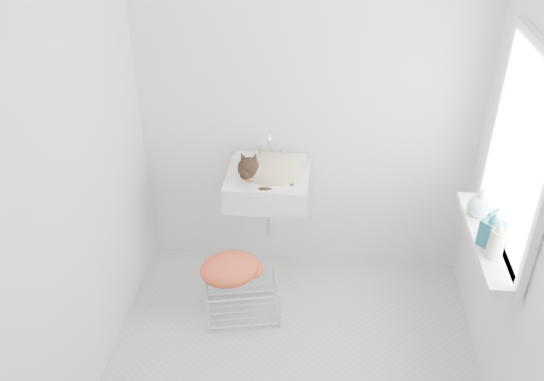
# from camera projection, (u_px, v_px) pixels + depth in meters

# --- Properties ---
(floor) EXTENTS (2.20, 2.00, 0.02)m
(floor) POSITION_uv_depth(u_px,v_px,m) (293.00, 361.00, 3.47)
(floor) COLOR #A7A8A9
(floor) RESTS_ON ground
(back_wall) EXTENTS (2.20, 0.02, 2.50)m
(back_wall) POSITION_uv_depth(u_px,v_px,m) (307.00, 101.00, 3.66)
(back_wall) COLOR white
(back_wall) RESTS_ON ground
(right_wall) EXTENTS (0.02, 2.00, 2.50)m
(right_wall) POSITION_uv_depth(u_px,v_px,m) (532.00, 193.00, 2.72)
(right_wall) COLOR white
(right_wall) RESTS_ON ground
(left_wall) EXTENTS (0.02, 2.00, 2.50)m
(left_wall) POSITION_uv_depth(u_px,v_px,m) (79.00, 171.00, 2.90)
(left_wall) COLOR white
(left_wall) RESTS_ON ground
(window_glass) EXTENTS (0.01, 0.80, 1.00)m
(window_glass) POSITION_uv_depth(u_px,v_px,m) (522.00, 154.00, 2.84)
(window_glass) COLOR white
(window_glass) RESTS_ON right_wall
(window_frame) EXTENTS (0.04, 0.90, 1.10)m
(window_frame) POSITION_uv_depth(u_px,v_px,m) (519.00, 154.00, 2.84)
(window_frame) COLOR white
(window_frame) RESTS_ON right_wall
(windowsill) EXTENTS (0.16, 0.88, 0.04)m
(windowsill) POSITION_uv_depth(u_px,v_px,m) (486.00, 239.00, 3.12)
(windowsill) COLOR white
(windowsill) RESTS_ON right_wall
(sink) EXTENTS (0.52, 0.46, 0.21)m
(sink) POSITION_uv_depth(u_px,v_px,m) (268.00, 174.00, 3.67)
(sink) COLOR white
(sink) RESTS_ON back_wall
(faucet) EXTENTS (0.19, 0.13, 0.19)m
(faucet) POSITION_uv_depth(u_px,v_px,m) (271.00, 142.00, 3.75)
(faucet) COLOR silver
(faucet) RESTS_ON sink
(cat) EXTENTS (0.44, 0.38, 0.25)m
(cat) POSITION_uv_depth(u_px,v_px,m) (270.00, 170.00, 3.63)
(cat) COLOR tan
(cat) RESTS_ON sink
(wire_rack) EXTENTS (0.50, 0.40, 0.27)m
(wire_rack) POSITION_uv_depth(u_px,v_px,m) (242.00, 296.00, 3.74)
(wire_rack) COLOR #BDB6B6
(wire_rack) RESTS_ON floor
(towel) EXTENTS (0.46, 0.41, 0.16)m
(towel) POSITION_uv_depth(u_px,v_px,m) (230.00, 275.00, 3.68)
(towel) COLOR orange
(towel) RESTS_ON wire_rack
(bottle_a) EXTENTS (0.09, 0.09, 0.19)m
(bottle_a) POSITION_uv_depth(u_px,v_px,m) (492.00, 257.00, 2.96)
(bottle_a) COLOR silver
(bottle_a) RESTS_ON windowsill
(bottle_b) EXTENTS (0.14, 0.14, 0.22)m
(bottle_b) POSITION_uv_depth(u_px,v_px,m) (488.00, 245.00, 3.04)
(bottle_b) COLOR #1B6274
(bottle_b) RESTS_ON windowsill
(bottle_c) EXTENTS (0.14, 0.14, 0.17)m
(bottle_c) POSITION_uv_depth(u_px,v_px,m) (477.00, 215.00, 3.28)
(bottle_c) COLOR #ADC7D1
(bottle_c) RESTS_ON windowsill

